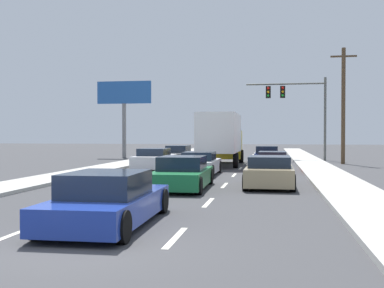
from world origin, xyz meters
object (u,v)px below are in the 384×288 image
Objects in this scene: car_gray at (179,154)px; traffic_signal_mast at (292,99)px; car_silver at (200,164)px; utility_pole_mid at (343,104)px; box_truck at (221,136)px; car_navy at (267,155)px; car_white at (155,160)px; car_red at (272,162)px; roadside_billboard at (124,102)px; car_green at (182,174)px; car_blue at (108,201)px; car_tan at (269,172)px.

traffic_signal_mast is at bearing 23.91° from car_gray.
utility_pole_mid is (8.61, 10.92, 3.69)m from car_silver.
box_truck is 1.27× the size of traffic_signal_mast.
utility_pole_mid is at bearing -0.39° from car_navy.
car_white is (0.07, -7.90, 0.01)m from car_gray.
car_red is 0.63× the size of roadside_billboard.
car_green is at bearing -78.44° from car_gray.
car_green is (0.24, -6.10, 0.01)m from car_silver.
car_gray reaches higher than car_green.
roadside_billboard reaches higher than car_blue.
car_white is 0.66× the size of roadside_billboard.
traffic_signal_mast is at bearing 56.49° from box_truck.
box_truck is at bearing 89.88° from car_green.
car_gray is 1.03× the size of car_silver.
car_red is at bearing 89.06° from car_tan.
box_truck is at bearing -45.50° from car_gray.
car_white reaches higher than car_green.
car_red is (6.96, -0.57, -0.06)m from car_white.
car_silver is at bearing 92.21° from car_green.
car_green reaches higher than car_tan.
car_blue is at bearing -109.52° from utility_pole_mid.
car_gray is at bearing 113.00° from car_tan.
utility_pole_mid reaches higher than box_truck.
car_green is 1.00× the size of car_blue.
car_white is 0.55× the size of utility_pole_mid.
car_tan is (3.54, -4.75, 0.02)m from car_silver.
traffic_signal_mast reaches higher than car_navy.
car_blue is at bearing -90.31° from car_silver.
car_silver is at bearing -140.28° from car_red.
car_blue is 0.70× the size of traffic_signal_mast.
car_red is at bearing -97.29° from traffic_signal_mast.
car_green is 0.68× the size of roadside_billboard.
box_truck is 13.07m from car_tan.
car_white reaches higher than car_gray.
car_tan is 0.65× the size of roadside_billboard.
car_gray is 0.68× the size of traffic_signal_mast.
car_tan is (-0.13, -7.80, 0.04)m from car_red.
roadside_billboard reaches higher than car_navy.
box_truck is at bearing -123.51° from traffic_signal_mast.
car_green reaches higher than car_red.
car_white reaches higher than car_navy.
car_blue is (3.22, -17.21, -0.03)m from car_white.
car_white is at bearing 132.29° from car_silver.
car_navy is (3.00, 3.13, -1.41)m from box_truck.
car_green is (3.60, -17.62, -0.01)m from car_gray.
car_gray is 0.54× the size of box_truck.
car_blue is 32.63m from roadside_billboard.
car_silver is 0.54× the size of utility_pole_mid.
car_green is at bearing -90.12° from box_truck.
car_navy is 6.51m from traffic_signal_mast.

